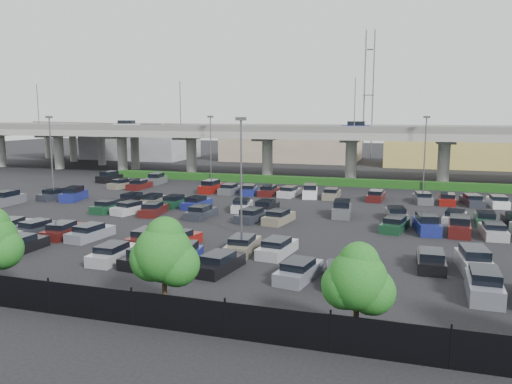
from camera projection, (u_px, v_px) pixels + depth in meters
The scene contains 10 objects.
ground at pixel (266, 216), 51.94m from camera, with size 280.00×280.00×0.00m, color black.
overpass at pixel (319, 136), 81.12m from camera, with size 150.00×13.00×15.80m.
on_ramp at pixel (88, 131), 106.72m from camera, with size 50.93×30.13×8.80m.
hedge at pixel (312, 181), 75.46m from camera, with size 66.00×1.60×1.10m, color #153910.
fence at pixel (114, 306), 25.39m from camera, with size 70.00×0.10×2.00m.
tree_row at pixel (140, 250), 26.16m from camera, with size 65.07×3.66×5.94m.
parked_cars at pixel (241, 217), 48.61m from camera, with size 62.92×41.63×1.67m.
light_poles at pixel (235, 154), 54.07m from camera, with size 66.90×48.38×10.30m.
distant_buildings at pixel (402, 146), 106.09m from camera, with size 138.00×24.00×9.00m.
comm_tower at pixel (369, 92), 118.21m from camera, with size 2.40×2.40×30.00m.
Camera 1 is at (14.02, -48.97, 10.55)m, focal length 35.00 mm.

